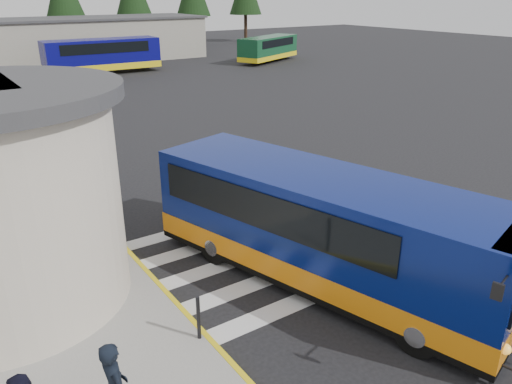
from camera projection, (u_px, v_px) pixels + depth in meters
ground at (273, 232)px, 14.81m from camera, size 140.00×140.00×0.00m
curb_strip at (94, 216)px, 15.71m from camera, size 0.12×34.00×0.16m
crosswalk at (275, 247)px, 13.93m from camera, size 8.00×5.35×0.01m
depot_building at (71, 40)px, 49.25m from camera, size 26.40×8.40×4.20m
transit_bus at (324, 232)px, 11.93m from camera, size 5.23×9.92×2.72m
bollard at (199, 318)px, 9.91m from camera, size 0.08×0.08×0.97m
far_bus_a at (102, 54)px, 42.51m from camera, size 9.63×2.94×2.47m
far_bus_b at (268, 48)px, 49.71m from camera, size 8.32×5.43×2.09m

